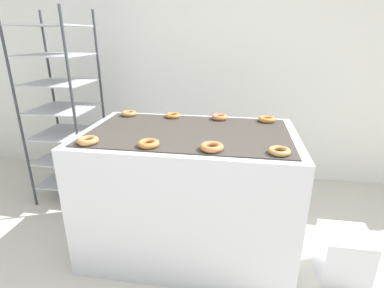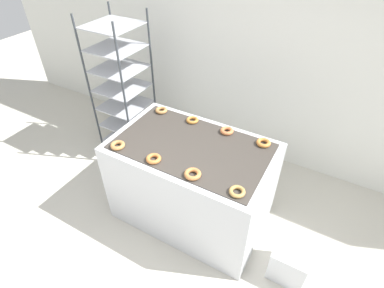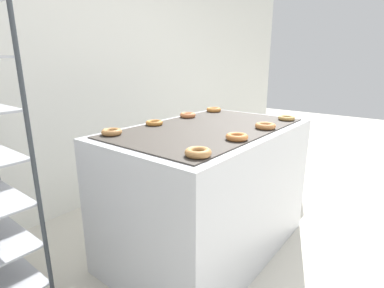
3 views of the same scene
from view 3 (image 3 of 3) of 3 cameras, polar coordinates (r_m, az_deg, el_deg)
ground_plane at (r=2.27m, az=19.38°, el=-24.29°), size 14.00×14.00×0.00m
wall_back at (r=3.10m, az=-19.06°, el=14.36°), size 8.00×0.05×2.80m
fryer_machine at (r=2.28m, az=3.00°, el=-8.72°), size 1.52×0.95×0.97m
glaze_bin at (r=3.24m, az=17.06°, el=-7.72°), size 0.32×0.30×0.35m
donut_near_left at (r=1.47m, az=1.16°, el=-1.62°), size 0.13×0.13×0.04m
donut_near_midleft at (r=1.79m, az=8.55°, el=1.35°), size 0.13×0.13×0.04m
donut_near_midright at (r=2.13m, az=13.80°, el=3.37°), size 0.14×0.14×0.04m
donut_near_right at (r=2.48m, az=17.55°, el=4.74°), size 0.13×0.13×0.03m
donut_far_left at (r=1.96m, az=-15.05°, el=2.23°), size 0.13×0.13×0.04m
donut_far_midleft at (r=2.20m, az=-7.20°, el=4.02°), size 0.13×0.13×0.03m
donut_far_midright at (r=2.48m, az=-0.81°, el=5.52°), size 0.13×0.13×0.04m
donut_far_right at (r=2.77m, az=4.17°, el=6.54°), size 0.13×0.13×0.04m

